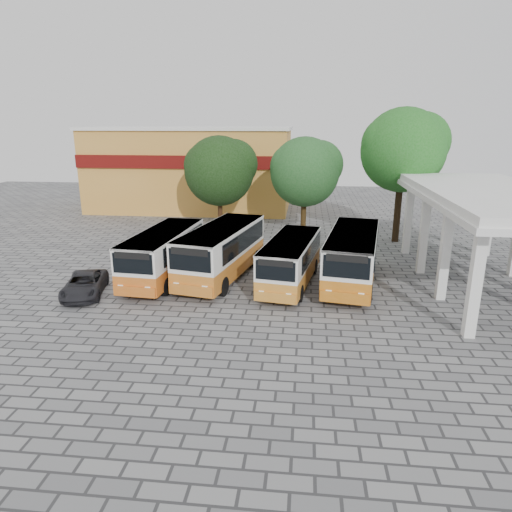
# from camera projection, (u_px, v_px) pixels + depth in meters

# --- Properties ---
(ground) EXTENTS (90.00, 90.00, 0.00)m
(ground) POSITION_uv_depth(u_px,v_px,m) (286.00, 306.00, 22.62)
(ground) COLOR #5A5B5C
(ground) RESTS_ON ground
(terminal_shelter) EXTENTS (6.80, 15.80, 5.40)m
(terminal_shelter) POSITION_uv_depth(u_px,v_px,m) (491.00, 198.00, 23.96)
(terminal_shelter) COLOR silver
(terminal_shelter) RESTS_ON ground
(shophouse_block) EXTENTS (20.40, 10.40, 8.30)m
(shophouse_block) POSITION_uv_depth(u_px,v_px,m) (192.00, 168.00, 47.37)
(shophouse_block) COLOR #C48633
(shophouse_block) RESTS_ON ground
(bus_far_left) EXTENTS (3.01, 7.95, 2.80)m
(bus_far_left) POSITION_uv_depth(u_px,v_px,m) (163.00, 252.00, 26.07)
(bus_far_left) COLOR #C15B17
(bus_far_left) RESTS_ON ground
(bus_centre_left) EXTENTS (4.16, 8.75, 3.01)m
(bus_centre_left) POSITION_uv_depth(u_px,v_px,m) (222.00, 249.00, 26.23)
(bus_centre_left) COLOR #BE681C
(bus_centre_left) RESTS_ON ground
(bus_centre_right) EXTENTS (3.40, 7.56, 2.62)m
(bus_centre_right) POSITION_uv_depth(u_px,v_px,m) (291.00, 259.00, 25.13)
(bus_centre_right) COLOR #C17823
(bus_centre_right) RESTS_ON ground
(bus_far_right) EXTENTS (3.83, 8.54, 2.96)m
(bus_far_right) POSITION_uv_depth(u_px,v_px,m) (352.00, 254.00, 25.28)
(bus_far_right) COLOR #B86412
(bus_far_right) RESTS_ON ground
(tree_left) EXTENTS (6.02, 5.73, 7.76)m
(tree_left) POSITION_uv_depth(u_px,v_px,m) (220.00, 169.00, 37.47)
(tree_left) COLOR #3D2412
(tree_left) RESTS_ON ground
(tree_middle) EXTENTS (5.72, 5.45, 7.73)m
(tree_middle) POSITION_uv_depth(u_px,v_px,m) (306.00, 170.00, 35.71)
(tree_middle) COLOR #3C2A11
(tree_middle) RESTS_ON ground
(tree_right) EXTENTS (6.38, 6.07, 9.85)m
(tree_right) POSITION_uv_depth(u_px,v_px,m) (404.00, 147.00, 32.95)
(tree_right) COLOR black
(tree_right) RESTS_ON ground
(parked_car) EXTENTS (2.83, 4.45, 1.14)m
(parked_car) POSITION_uv_depth(u_px,v_px,m) (85.00, 284.00, 23.93)
(parked_car) COLOR black
(parked_car) RESTS_ON ground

